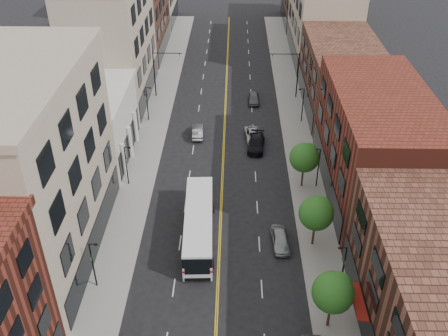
# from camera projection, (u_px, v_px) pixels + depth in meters

# --- Properties ---
(sidewalk_left) EXTENTS (4.00, 110.00, 0.15)m
(sidewalk_left) POSITION_uv_depth(u_px,v_px,m) (151.00, 137.00, 67.86)
(sidewalk_left) COLOR gray
(sidewalk_left) RESTS_ON ground
(sidewalk_right) EXTENTS (4.00, 110.00, 0.15)m
(sidewalk_right) POSITION_uv_depth(u_px,v_px,m) (298.00, 139.00, 67.51)
(sidewalk_right) COLOR gray
(sidewalk_right) RESTS_ON ground
(bldg_l_tanoffice) EXTENTS (10.00, 22.00, 18.00)m
(bldg_l_tanoffice) POSITION_uv_depth(u_px,v_px,m) (30.00, 173.00, 44.73)
(bldg_l_tanoffice) COLOR tan
(bldg_l_tanoffice) RESTS_ON ground
(bldg_l_white) EXTENTS (10.00, 14.00, 8.00)m
(bldg_l_white) POSITION_uv_depth(u_px,v_px,m) (88.00, 126.00, 62.49)
(bldg_l_white) COLOR silver
(bldg_l_white) RESTS_ON ground
(bldg_l_far_a) EXTENTS (10.00, 20.00, 18.00)m
(bldg_l_far_a) POSITION_uv_depth(u_px,v_px,m) (111.00, 41.00, 73.88)
(bldg_l_far_a) COLOR tan
(bldg_l_far_a) RESTS_ON ground
(bldg_l_far_b) EXTENTS (10.00, 20.00, 15.00)m
(bldg_l_far_b) POSITION_uv_depth(u_px,v_px,m) (135.00, 12.00, 91.37)
(bldg_l_far_b) COLOR #512C20
(bldg_l_far_b) RESTS_ON ground
(bldg_r_mid) EXTENTS (10.00, 22.00, 12.00)m
(bldg_r_mid) POSITION_uv_depth(u_px,v_px,m) (376.00, 143.00, 54.94)
(bldg_r_mid) COLOR #5D2318
(bldg_r_mid) RESTS_ON ground
(bldg_r_far_a) EXTENTS (10.00, 20.00, 10.00)m
(bldg_r_far_a) POSITION_uv_depth(u_px,v_px,m) (341.00, 76.00, 72.99)
(bldg_r_far_a) COLOR #512C20
(bldg_r_far_a) RESTS_ON ground
(bldg_r_far_b) EXTENTS (10.00, 22.00, 14.00)m
(bldg_r_far_b) POSITION_uv_depth(u_px,v_px,m) (322.00, 19.00, 89.38)
(bldg_r_far_b) COLOR tan
(bldg_r_far_b) RESTS_ON ground
(tree_r_1) EXTENTS (3.40, 3.40, 5.59)m
(tree_r_1) POSITION_uv_depth(u_px,v_px,m) (334.00, 291.00, 39.51)
(tree_r_1) COLOR black
(tree_r_1) RESTS_ON sidewalk_right
(tree_r_2) EXTENTS (3.40, 3.40, 5.59)m
(tree_r_2) POSITION_uv_depth(u_px,v_px,m) (317.00, 212.00, 47.84)
(tree_r_2) COLOR black
(tree_r_2) RESTS_ON sidewalk_right
(tree_r_3) EXTENTS (3.40, 3.40, 5.59)m
(tree_r_3) POSITION_uv_depth(u_px,v_px,m) (305.00, 157.00, 56.17)
(tree_r_3) COLOR black
(tree_r_3) RESTS_ON sidewalk_right
(lamp_l_1) EXTENTS (0.81, 0.55, 5.05)m
(lamp_l_1) POSITION_uv_depth(u_px,v_px,m) (93.00, 263.00, 43.79)
(lamp_l_1) COLOR black
(lamp_l_1) RESTS_ON sidewalk_left
(lamp_l_2) EXTENTS (0.81, 0.55, 5.05)m
(lamp_l_2) POSITION_uv_depth(u_px,v_px,m) (127.00, 163.00, 57.12)
(lamp_l_2) COLOR black
(lamp_l_2) RESTS_ON sidewalk_left
(lamp_l_3) EXTENTS (0.81, 0.55, 5.05)m
(lamp_l_3) POSITION_uv_depth(u_px,v_px,m) (147.00, 102.00, 70.45)
(lamp_l_3) COLOR black
(lamp_l_3) RESTS_ON sidewalk_left
(lamp_r_1) EXTENTS (0.81, 0.55, 5.05)m
(lamp_r_1) POSITION_uv_depth(u_px,v_px,m) (343.00, 266.00, 43.40)
(lamp_r_1) COLOR black
(lamp_r_1) RESTS_ON sidewalk_right
(lamp_r_2) EXTENTS (0.81, 0.55, 5.05)m
(lamp_r_2) POSITION_uv_depth(u_px,v_px,m) (318.00, 166.00, 56.73)
(lamp_r_2) COLOR black
(lamp_r_2) RESTS_ON sidewalk_right
(lamp_r_3) EXTENTS (0.81, 0.55, 5.05)m
(lamp_r_3) POSITION_uv_depth(u_px,v_px,m) (303.00, 103.00, 70.06)
(lamp_r_3) COLOR black
(lamp_r_3) RESTS_ON sidewalk_right
(signal_mast_left) EXTENTS (4.49, 0.18, 7.20)m
(signal_mast_left) POSITION_uv_depth(u_px,v_px,m) (159.00, 69.00, 76.17)
(signal_mast_left) COLOR black
(signal_mast_left) RESTS_ON sidewalk_left
(signal_mast_right) EXTENTS (4.49, 0.18, 7.20)m
(signal_mast_right) POSITION_uv_depth(u_px,v_px,m) (293.00, 70.00, 75.81)
(signal_mast_right) COLOR black
(signal_mast_right) RESTS_ON sidewalk_right
(city_bus) EXTENTS (3.41, 12.64, 3.22)m
(city_bus) POSITION_uv_depth(u_px,v_px,m) (199.00, 224.00, 49.92)
(city_bus) COLOR white
(city_bus) RESTS_ON ground
(car_parked_far) EXTENTS (1.96, 4.32, 1.44)m
(car_parked_far) POSITION_uv_depth(u_px,v_px,m) (280.00, 240.00, 49.64)
(car_parked_far) COLOR gray
(car_parked_far) RESTS_ON ground
(car_lane_behind) EXTENTS (1.77, 4.32, 1.39)m
(car_lane_behind) POSITION_uv_depth(u_px,v_px,m) (198.00, 132.00, 67.94)
(car_lane_behind) COLOR #4F4E53
(car_lane_behind) RESTS_ON ground
(car_lane_a) EXTENTS (2.60, 5.28, 1.48)m
(car_lane_a) POSITION_uv_depth(u_px,v_px,m) (256.00, 143.00, 65.21)
(car_lane_a) COLOR black
(car_lane_a) RESTS_ON ground
(car_lane_b) EXTENTS (2.78, 4.99, 1.32)m
(car_lane_b) POSITION_uv_depth(u_px,v_px,m) (254.00, 136.00, 67.11)
(car_lane_b) COLOR #ACADB4
(car_lane_b) RESTS_ON ground
(car_lane_c) EXTENTS (1.66, 4.11, 1.40)m
(car_lane_c) POSITION_uv_depth(u_px,v_px,m) (254.00, 98.00, 76.62)
(car_lane_c) COLOR #525258
(car_lane_c) RESTS_ON ground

